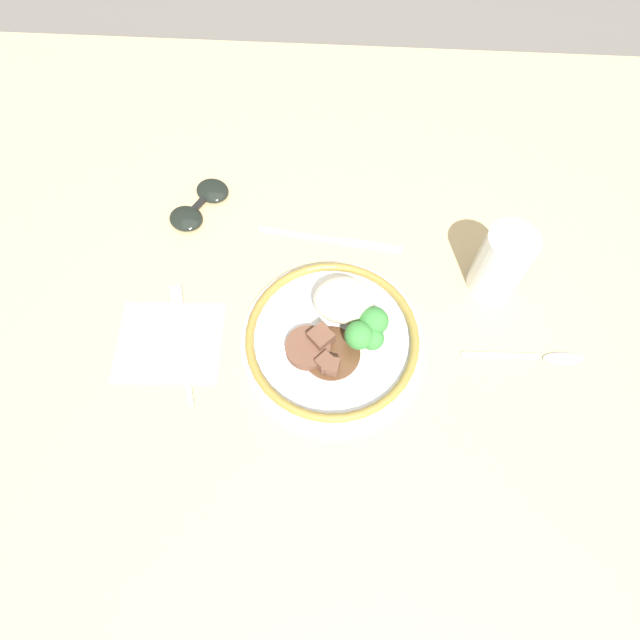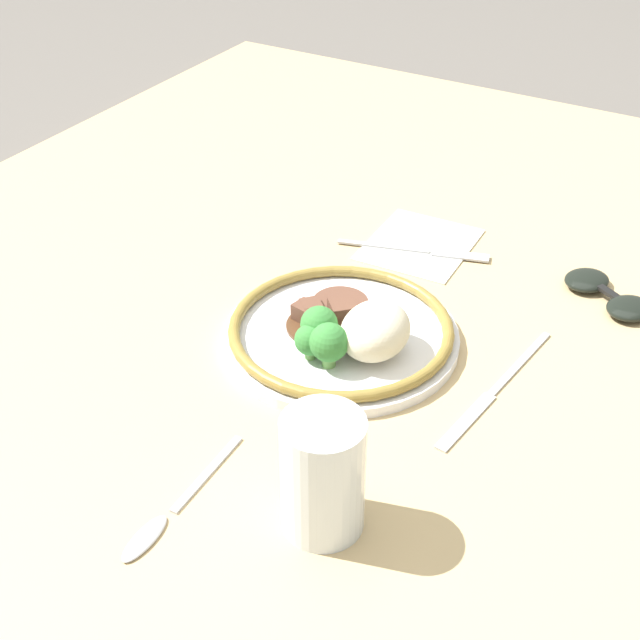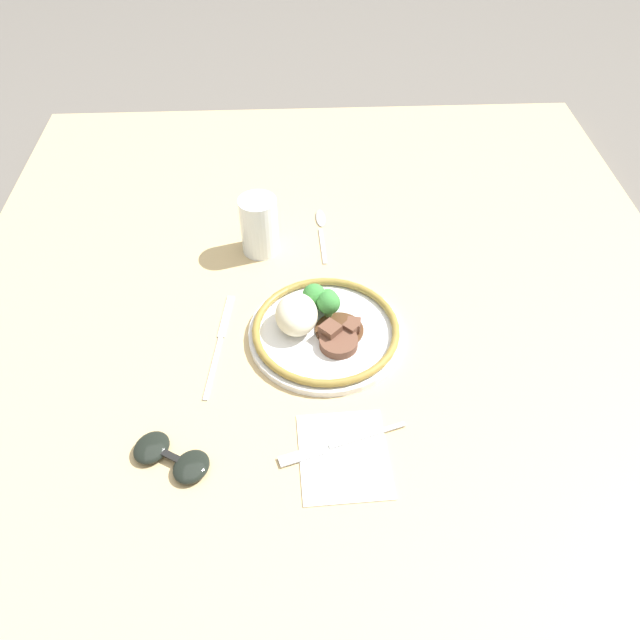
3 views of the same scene
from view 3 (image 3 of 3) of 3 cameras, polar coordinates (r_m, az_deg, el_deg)
The scene contains 9 objects.
ground_plane at distance 1.00m, azimuth 0.86°, elevation -2.72°, with size 8.00×8.00×0.00m, color #5B5651.
dining_table at distance 0.99m, azimuth 0.87°, elevation -2.11°, with size 1.50×1.24×0.03m.
napkin at distance 0.85m, azimuth 2.19°, elevation -12.29°, with size 0.14×0.12×0.00m.
plate at distance 0.97m, azimuth 0.17°, elevation -0.56°, with size 0.24×0.24×0.06m.
juice_glass at distance 1.11m, azimuth -5.57°, elevation 8.45°, with size 0.07×0.07×0.11m.
fork at distance 0.85m, azimuth 0.98°, elevation -11.50°, with size 0.06×0.18×0.00m.
knife at distance 0.99m, azimuth -9.12°, elevation -1.84°, with size 0.22×0.04×0.00m.
spoon at distance 1.19m, azimuth 0.02°, elevation 8.70°, with size 0.16×0.02×0.01m.
sunglasses at distance 0.86m, azimuth -13.46°, elevation -12.09°, with size 0.10×0.12×0.02m.
Camera 3 is at (-0.66, 0.05, 0.75)m, focal length 35.00 mm.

